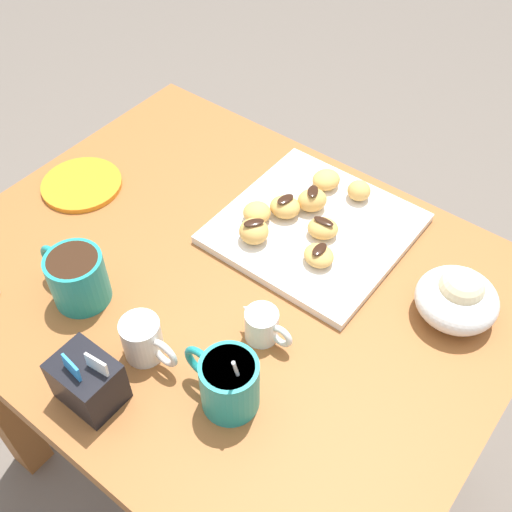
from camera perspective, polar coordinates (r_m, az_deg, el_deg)
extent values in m
plane|color=#665B51|center=(1.65, -1.87, -18.09)|extent=(8.00, 8.00, 0.00)
cube|color=#935628|center=(1.05, -2.80, -2.51)|extent=(0.94, 0.74, 0.04)
cube|color=#935628|center=(1.42, 19.36, -11.76)|extent=(0.07, 0.07, 0.68)
cube|color=#935628|center=(1.66, -6.40, 2.86)|extent=(0.07, 0.07, 0.68)
cube|color=silver|center=(1.11, 5.41, 2.55)|extent=(0.31, 0.31, 0.02)
cylinder|color=teal|center=(0.87, -2.43, -11.73)|extent=(0.08, 0.08, 0.09)
torus|color=teal|center=(0.88, -5.06, -9.78)|extent=(0.06, 0.01, 0.06)
cylinder|color=#331E11|center=(0.83, -2.52, -10.33)|extent=(0.07, 0.07, 0.01)
cylinder|color=silver|center=(0.83, -1.61, -11.09)|extent=(0.02, 0.04, 0.12)
cylinder|color=teal|center=(1.01, -16.04, -2.02)|extent=(0.09, 0.09, 0.09)
torus|color=teal|center=(1.04, -18.07, -0.41)|extent=(0.06, 0.01, 0.06)
cylinder|color=#331E11|center=(0.99, -16.52, -0.54)|extent=(0.08, 0.08, 0.01)
cylinder|color=silver|center=(0.93, -10.24, -7.65)|extent=(0.06, 0.06, 0.07)
cone|color=silver|center=(0.92, -11.70, -5.81)|extent=(0.02, 0.02, 0.02)
torus|color=silver|center=(0.91, -8.47, -8.84)|extent=(0.05, 0.01, 0.05)
cylinder|color=white|center=(0.91, -10.49, -6.58)|extent=(0.05, 0.05, 0.01)
cube|color=black|center=(0.91, -15.20, -11.06)|extent=(0.09, 0.07, 0.08)
cube|color=#2D84D1|center=(0.86, -16.61, -9.84)|extent=(0.04, 0.01, 0.03)
cube|color=white|center=(0.85, -14.44, -9.69)|extent=(0.04, 0.01, 0.03)
ellipsoid|color=silver|center=(1.01, 17.98, -3.85)|extent=(0.13, 0.13, 0.07)
sphere|color=#F4E5B2|center=(0.99, 18.31, -2.96)|extent=(0.07, 0.07, 0.07)
ellipsoid|color=green|center=(0.98, 17.87, -1.79)|extent=(0.03, 0.03, 0.01)
cylinder|color=silver|center=(0.94, 0.52, -6.37)|extent=(0.05, 0.05, 0.05)
cone|color=silver|center=(0.94, -0.68, -4.99)|extent=(0.02, 0.02, 0.02)
torus|color=silver|center=(0.93, 2.30, -7.37)|extent=(0.04, 0.01, 0.04)
cylinder|color=black|center=(0.93, 0.53, -5.59)|extent=(0.04, 0.04, 0.01)
cylinder|color=orange|center=(1.24, -15.74, 6.36)|extent=(0.15, 0.15, 0.01)
ellipsoid|color=#DBA351|center=(1.17, 6.47, 6.99)|extent=(0.06, 0.06, 0.03)
ellipsoid|color=#DBA351|center=(1.03, 5.80, 0.04)|extent=(0.06, 0.06, 0.03)
ellipsoid|color=black|center=(1.02, 5.86, 0.62)|extent=(0.02, 0.03, 0.00)
ellipsoid|color=#DBA351|center=(1.12, 5.18, 5.14)|extent=(0.07, 0.07, 0.04)
ellipsoid|color=black|center=(1.10, 5.25, 5.95)|extent=(0.03, 0.04, 0.00)
ellipsoid|color=#DBA351|center=(1.06, -0.20, 2.29)|extent=(0.07, 0.07, 0.04)
ellipsoid|color=black|center=(1.04, -0.20, 3.09)|extent=(0.04, 0.04, 0.00)
ellipsoid|color=#DBA351|center=(1.15, 9.46, 5.95)|extent=(0.06, 0.06, 0.03)
ellipsoid|color=#DBA351|center=(1.07, 6.17, 2.55)|extent=(0.07, 0.07, 0.03)
ellipsoid|color=black|center=(1.06, 6.25, 3.21)|extent=(0.04, 0.02, 0.00)
ellipsoid|color=#DBA351|center=(1.11, 2.72, 4.51)|extent=(0.07, 0.06, 0.04)
ellipsoid|color=black|center=(1.09, 2.75, 5.24)|extent=(0.03, 0.04, 0.00)
ellipsoid|color=#DBA351|center=(1.10, 0.09, 4.02)|extent=(0.07, 0.07, 0.03)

